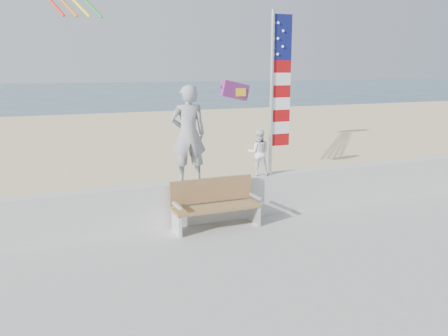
{
  "coord_description": "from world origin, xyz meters",
  "views": [
    {
      "loc": [
        -3.58,
        -7.09,
        3.39
      ],
      "look_at": [
        0.2,
        1.8,
        1.35
      ],
      "focal_mm": 38.0,
      "sensor_mm": 36.0,
      "label": 1
    }
  ],
  "objects": [
    {
      "name": "ground",
      "position": [
        0.0,
        0.0,
        0.0
      ],
      "size": [
        220.0,
        220.0,
        0.0
      ],
      "primitive_type": "plane",
      "color": "#304F60",
      "rests_on": "ground"
    },
    {
      "name": "sand",
      "position": [
        0.0,
        9.0,
        0.04
      ],
      "size": [
        90.0,
        40.0,
        0.08
      ],
      "primitive_type": "cube",
      "color": "beige",
      "rests_on": "ground"
    },
    {
      "name": "seawall",
      "position": [
        0.0,
        2.0,
        0.63
      ],
      "size": [
        30.0,
        0.35,
        0.9
      ],
      "primitive_type": "cube",
      "color": "beige",
      "rests_on": "boardwalk"
    },
    {
      "name": "adult",
      "position": [
        -0.51,
        2.0,
        2.08
      ],
      "size": [
        0.78,
        0.56,
        1.99
      ],
      "primitive_type": "imported",
      "rotation": [
        0.0,
        0.0,
        3.02
      ],
      "color": "gray",
      "rests_on": "seawall"
    },
    {
      "name": "child",
      "position": [
        1.11,
        2.0,
        1.58
      ],
      "size": [
        0.6,
        0.54,
        1.01
      ],
      "primitive_type": "imported",
      "rotation": [
        0.0,
        0.0,
        2.74
      ],
      "color": "silver",
      "rests_on": "seawall"
    },
    {
      "name": "bench",
      "position": [
        -0.11,
        1.55,
        0.69
      ],
      "size": [
        1.8,
        0.57,
        1.0
      ],
      "color": "olive",
      "rests_on": "boardwalk"
    },
    {
      "name": "flag",
      "position": [
        1.53,
        2.0,
        2.99
      ],
      "size": [
        0.5,
        0.08,
        3.5
      ],
      "color": "silver",
      "rests_on": "seawall"
    },
    {
      "name": "parafoil_kite",
      "position": [
        2.12,
        5.5,
        2.75
      ],
      "size": [
        0.92,
        0.32,
        0.62
      ],
      "color": "red",
      "rests_on": "ground"
    }
  ]
}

